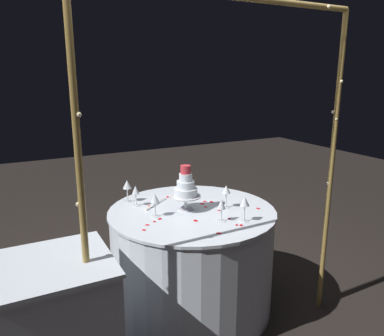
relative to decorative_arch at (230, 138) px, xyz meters
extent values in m
plane|color=black|center=(0.00, -0.47, -1.39)|extent=(12.00, 12.00, 0.00)
cylinder|color=olive|center=(-0.87, 0.00, -0.31)|extent=(0.04, 0.04, 2.16)
cylinder|color=olive|center=(0.87, 0.00, -0.31)|extent=(0.04, 0.04, 2.16)
sphere|color=#F9EAB2|center=(-0.85, 0.00, -0.39)|extent=(0.02, 0.02, 0.02)
sphere|color=#F9EAB2|center=(0.87, -0.01, -0.39)|extent=(0.02, 0.02, 0.02)
sphere|color=#F9EAB2|center=(-0.69, 0.02, 0.77)|extent=(0.02, 0.02, 0.02)
sphere|color=#F9EAB2|center=(-0.86, 0.01, 0.07)|extent=(0.02, 0.02, 0.02)
sphere|color=#F9EAB2|center=(0.85, 0.02, 0.18)|extent=(0.02, 0.02, 0.02)
sphere|color=#F9EAB2|center=(-0.38, -0.01, 0.77)|extent=(0.02, 0.02, 0.02)
sphere|color=#F9EAB2|center=(-0.86, 0.00, -0.78)|extent=(0.02, 0.02, 0.02)
sphere|color=#F9EAB2|center=(0.85, 0.00, -0.89)|extent=(0.02, 0.02, 0.02)
sphere|color=#F9EAB2|center=(-0.87, 0.01, 0.32)|extent=(0.02, 0.02, 0.02)
sphere|color=#F9EAB2|center=(0.89, -0.01, -0.26)|extent=(0.02, 0.02, 0.02)
sphere|color=#F9EAB2|center=(-0.87, -0.01, -0.97)|extent=(0.02, 0.02, 0.02)
sphere|color=#F9EAB2|center=(0.86, -0.02, -0.45)|extent=(0.02, 0.02, 0.02)
sphere|color=#F9EAB2|center=(-0.85, -0.01, 0.11)|extent=(0.02, 0.02, 0.02)
sphere|color=#F9EAB2|center=(0.86, 0.01, -0.72)|extent=(0.02, 0.02, 0.02)
sphere|color=#F9EAB2|center=(-0.89, -0.01, -0.17)|extent=(0.02, 0.02, 0.02)
cylinder|color=silver|center=(0.00, -0.47, -1.00)|extent=(1.20, 1.20, 0.77)
cylinder|color=silver|center=(0.00, -0.47, -0.61)|extent=(1.22, 1.22, 0.02)
cube|color=silver|center=(1.02, -0.07, -0.99)|extent=(0.56, 0.56, 0.79)
cube|color=silver|center=(1.02, -0.07, -0.59)|extent=(0.58, 0.58, 0.02)
cylinder|color=silver|center=(0.04, -0.49, -0.59)|extent=(0.11, 0.11, 0.01)
cylinder|color=silver|center=(0.04, -0.49, -0.54)|extent=(0.02, 0.02, 0.09)
cylinder|color=silver|center=(0.04, -0.49, -0.49)|extent=(0.22, 0.22, 0.01)
cylinder|color=white|center=(0.04, -0.49, -0.46)|extent=(0.17, 0.17, 0.06)
cylinder|color=white|center=(0.04, -0.49, -0.41)|extent=(0.13, 0.13, 0.05)
cylinder|color=white|center=(0.04, -0.49, -0.35)|extent=(0.10, 0.10, 0.06)
cylinder|color=#CC333D|center=(0.04, -0.49, -0.29)|extent=(0.07, 0.07, 0.06)
cylinder|color=silver|center=(-0.24, -0.40, -0.60)|extent=(0.06, 0.06, 0.00)
cylinder|color=silver|center=(-0.24, -0.40, -0.54)|extent=(0.01, 0.01, 0.11)
cone|color=silver|center=(-0.24, -0.40, -0.46)|extent=(0.07, 0.07, 0.06)
cylinder|color=silver|center=(-0.07, -0.18, -0.60)|extent=(0.06, 0.06, 0.00)
cylinder|color=silver|center=(-0.07, -0.18, -0.55)|extent=(0.01, 0.01, 0.09)
cone|color=silver|center=(-0.07, -0.18, -0.47)|extent=(0.05, 0.05, 0.07)
cylinder|color=silver|center=(-0.21, -0.11, -0.60)|extent=(0.06, 0.06, 0.00)
cylinder|color=silver|center=(-0.21, -0.11, -0.54)|extent=(0.01, 0.01, 0.11)
cone|color=silver|center=(-0.21, -0.11, -0.45)|extent=(0.06, 0.06, 0.06)
cylinder|color=silver|center=(0.29, -0.47, -0.60)|extent=(0.06, 0.06, 0.00)
cylinder|color=silver|center=(0.29, -0.47, -0.54)|extent=(0.01, 0.01, 0.10)
cone|color=silver|center=(0.29, -0.47, -0.46)|extent=(0.06, 0.06, 0.07)
cylinder|color=silver|center=(0.34, -0.75, -0.60)|extent=(0.06, 0.06, 0.00)
cylinder|color=silver|center=(0.34, -0.75, -0.55)|extent=(0.01, 0.01, 0.09)
cone|color=silver|center=(0.34, -0.75, -0.47)|extent=(0.05, 0.05, 0.06)
cylinder|color=silver|center=(0.36, -0.86, -0.60)|extent=(0.06, 0.06, 0.00)
cylinder|color=silver|center=(0.36, -0.86, -0.54)|extent=(0.01, 0.01, 0.10)
cone|color=silver|center=(0.36, -0.86, -0.46)|extent=(0.07, 0.07, 0.07)
cube|color=silver|center=(0.17, -0.72, -0.59)|extent=(0.19, 0.15, 0.01)
cube|color=white|center=(0.28, -0.63, -0.59)|extent=(0.08, 0.07, 0.01)
ellipsoid|color=red|center=(-0.17, -0.58, -0.60)|extent=(0.03, 0.04, 0.00)
ellipsoid|color=red|center=(-0.12, -0.08, -0.60)|extent=(0.03, 0.03, 0.00)
ellipsoid|color=red|center=(0.02, -0.78, -0.60)|extent=(0.04, 0.04, 0.00)
ellipsoid|color=red|center=(0.25, -0.69, -0.60)|extent=(0.04, 0.04, 0.00)
ellipsoid|color=red|center=(0.05, -0.02, -0.60)|extent=(0.04, 0.04, 0.00)
ellipsoid|color=red|center=(-0.15, -0.06, -0.60)|extent=(0.03, 0.04, 0.00)
ellipsoid|color=red|center=(-0.14, -0.19, -0.60)|extent=(0.03, 0.03, 0.00)
ellipsoid|color=red|center=(0.04, -0.82, -0.60)|extent=(0.03, 0.04, 0.00)
ellipsoid|color=red|center=(0.40, -0.35, -0.60)|extent=(0.04, 0.03, 0.00)
ellipsoid|color=red|center=(0.45, -0.28, -0.60)|extent=(0.03, 0.03, 0.00)
ellipsoid|color=red|center=(-0.12, -0.54, -0.60)|extent=(0.05, 0.05, 0.00)
ellipsoid|color=red|center=(0.33, -0.38, -0.60)|extent=(0.03, 0.03, 0.00)
ellipsoid|color=red|center=(0.28, -0.41, -0.60)|extent=(0.04, 0.04, 0.00)
ellipsoid|color=red|center=(-0.44, -0.26, -0.60)|extent=(0.03, 0.04, 0.00)
ellipsoid|color=red|center=(-0.16, -0.36, -0.60)|extent=(0.02, 0.03, 0.00)
ellipsoid|color=red|center=(0.08, -0.27, -0.60)|extent=(0.03, 0.04, 0.00)
ellipsoid|color=red|center=(-0.11, -0.48, -0.60)|extent=(0.04, 0.04, 0.00)
ellipsoid|color=red|center=(-0.21, -0.55, -0.60)|extent=(0.03, 0.04, 0.00)
ellipsoid|color=red|center=(-0.17, -0.84, -0.60)|extent=(0.04, 0.05, 0.00)
camera|label=1|loc=(1.20, 1.81, 0.36)|focal=34.94mm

